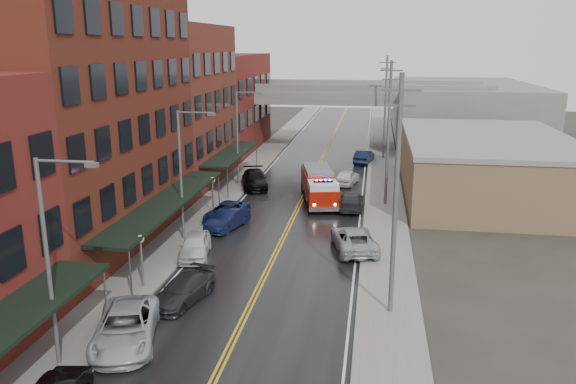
{
  "coord_description": "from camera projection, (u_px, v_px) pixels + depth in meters",
  "views": [
    {
      "loc": [
        6.06,
        -11.43,
        13.24
      ],
      "look_at": [
        0.12,
        26.86,
        3.0
      ],
      "focal_mm": 35.0,
      "sensor_mm": 36.0,
      "label": 1
    }
  ],
  "objects": [
    {
      "name": "parked_car_left_5",
      "position": [
        227.0,
        219.0,
        41.31
      ],
      "size": [
        2.69,
        4.68,
        1.46
      ],
      "primitive_type": "imported",
      "rotation": [
        0.0,
        0.0,
        -0.28
      ],
      "color": "#0E1434",
      "rests_on": "ground"
    },
    {
      "name": "parked_car_right_2",
      "position": [
        347.0,
        177.0,
        54.42
      ],
      "size": [
        2.55,
        4.57,
        1.47
      ],
      "primitive_type": "imported",
      "rotation": [
        0.0,
        0.0,
        2.94
      ],
      "color": "white",
      "rests_on": "ground"
    },
    {
      "name": "utility_pole_2",
      "position": [
        385.0,
        106.0,
        65.07
      ],
      "size": [
        1.8,
        0.24,
        12.0
      ],
      "color": "#59595B",
      "rests_on": "ground"
    },
    {
      "name": "parked_car_left_3",
      "position": [
        183.0,
        290.0,
        29.61
      ],
      "size": [
        2.91,
        4.91,
        1.33
      ],
      "primitive_type": "imported",
      "rotation": [
        0.0,
        0.0,
        -0.24
      ],
      "color": "#262628",
      "rests_on": "ground"
    },
    {
      "name": "fire_truck",
      "position": [
        319.0,
        185.0,
        47.96
      ],
      "size": [
        4.38,
        8.1,
        2.83
      ],
      "rotation": [
        0.0,
        0.0,
        0.22
      ],
      "color": "#9C1607",
      "rests_on": "ground"
    },
    {
      "name": "street_lamp_0",
      "position": [
        52.0,
        251.0,
        22.49
      ],
      "size": [
        2.64,
        0.22,
        9.0
      ],
      "color": "#59595B",
      "rests_on": "ground"
    },
    {
      "name": "brick_building_c",
      "position": [
        172.0,
        106.0,
        53.95
      ],
      "size": [
        9.0,
        15.0,
        15.0
      ],
      "primitive_type": "cube",
      "color": "brown",
      "rests_on": "ground"
    },
    {
      "name": "road",
      "position": [
        293.0,
        219.0,
        43.86
      ],
      "size": [
        11.0,
        160.0,
        0.02
      ],
      "primitive_type": "cube",
      "color": "black",
      "rests_on": "ground"
    },
    {
      "name": "parked_car_left_4",
      "position": [
        195.0,
        246.0,
        35.85
      ],
      "size": [
        2.62,
        4.72,
        1.52
      ],
      "primitive_type": "imported",
      "rotation": [
        0.0,
        0.0,
        0.19
      ],
      "color": "silver",
      "rests_on": "ground"
    },
    {
      "name": "street_lamp_2",
      "position": [
        240.0,
        132.0,
        53.07
      ],
      "size": [
        2.64,
        0.22,
        9.0
      ],
      "color": "#59595B",
      "rests_on": "ground"
    },
    {
      "name": "globe_lamp_2",
      "position": [
        213.0,
        187.0,
        44.22
      ],
      "size": [
        0.44,
        0.44,
        3.12
      ],
      "color": "#59595B",
      "rests_on": "ground"
    },
    {
      "name": "utility_pole_0",
      "position": [
        396.0,
        194.0,
        26.86
      ],
      "size": [
        1.8,
        0.24,
        12.0
      ],
      "color": "#59595B",
      "rests_on": "ground"
    },
    {
      "name": "street_lamp_1",
      "position": [
        184.0,
        167.0,
        37.78
      ],
      "size": [
        2.64,
        0.22,
        9.0
      ],
      "color": "#59595B",
      "rests_on": "ground"
    },
    {
      "name": "awning_2",
      "position": [
        232.0,
        154.0,
        54.24
      ],
      "size": [
        2.6,
        13.0,
        3.09
      ],
      "color": "black",
      "rests_on": "ground"
    },
    {
      "name": "parked_car_right_0",
      "position": [
        354.0,
        239.0,
        37.01
      ],
      "size": [
        3.71,
        5.96,
        1.54
      ],
      "primitive_type": "imported",
      "rotation": [
        0.0,
        0.0,
        3.36
      ],
      "color": "#A5A8AD",
      "rests_on": "ground"
    },
    {
      "name": "overpass",
      "position": [
        328.0,
        102.0,
        72.91
      ],
      "size": [
        40.0,
        10.0,
        7.5
      ],
      "color": "slate",
      "rests_on": "ground"
    },
    {
      "name": "parked_car_left_6",
      "position": [
        226.0,
        212.0,
        43.28
      ],
      "size": [
        3.07,
        5.25,
        1.37
      ],
      "primitive_type": "imported",
      "rotation": [
        0.0,
        0.0,
        -0.17
      ],
      "color": "#15234F",
      "rests_on": "ground"
    },
    {
      "name": "brick_building_b",
      "position": [
        77.0,
        111.0,
        36.85
      ],
      "size": [
        9.0,
        20.0,
        18.0
      ],
      "primitive_type": "cube",
      "color": "#572417",
      "rests_on": "ground"
    },
    {
      "name": "tan_building",
      "position": [
        485.0,
        167.0,
        50.41
      ],
      "size": [
        14.0,
        22.0,
        5.0
      ],
      "primitive_type": "cube",
      "color": "#8C6B4B",
      "rests_on": "ground"
    },
    {
      "name": "sidewalk_left",
      "position": [
        203.0,
        214.0,
        44.93
      ],
      "size": [
        3.0,
        160.0,
        0.15
      ],
      "primitive_type": "cube",
      "color": "slate",
      "rests_on": "ground"
    },
    {
      "name": "parked_car_left_7",
      "position": [
        255.0,
        179.0,
        53.19
      ],
      "size": [
        3.66,
        6.0,
        1.63
      ],
      "primitive_type": "imported",
      "rotation": [
        0.0,
        0.0,
        0.26
      ],
      "color": "black",
      "rests_on": "ground"
    },
    {
      "name": "parked_car_right_1",
      "position": [
        351.0,
        201.0,
        46.34
      ],
      "size": [
        2.06,
        4.91,
        1.42
      ],
      "primitive_type": "imported",
      "rotation": [
        0.0,
        0.0,
        3.13
      ],
      "color": "#28292B",
      "rests_on": "ground"
    },
    {
      "name": "parked_car_left_2",
      "position": [
        126.0,
        327.0,
        25.45
      ],
      "size": [
        4.15,
        6.24,
        1.59
      ],
      "primitive_type": "imported",
      "rotation": [
        0.0,
        0.0,
        0.29
      ],
      "color": "#B4B8BD",
      "rests_on": "ground"
    },
    {
      "name": "right_far_block",
      "position": [
        461.0,
        112.0,
        78.39
      ],
      "size": [
        18.0,
        30.0,
        8.0
      ],
      "primitive_type": "cube",
      "color": "slate",
      "rests_on": "ground"
    },
    {
      "name": "utility_pole_1",
      "position": [
        388.0,
        131.0,
        45.97
      ],
      "size": [
        1.8,
        0.24,
        12.0
      ],
      "color": "#59595B",
      "rests_on": "ground"
    },
    {
      "name": "globe_lamp_1",
      "position": [
        141.0,
        249.0,
        30.85
      ],
      "size": [
        0.44,
        0.44,
        3.12
      ],
      "color": "#59595B",
      "rests_on": "ground"
    },
    {
      "name": "brick_building_far",
      "position": [
        221.0,
        103.0,
        71.05
      ],
      "size": [
        9.0,
        20.0,
        12.0
      ],
      "primitive_type": "cube",
      "color": "maroon",
      "rests_on": "ground"
    },
    {
      "name": "awning_1",
      "position": [
        167.0,
        202.0,
        37.52
      ],
      "size": [
        2.6,
        18.0,
        3.09
      ],
      "color": "black",
      "rests_on": "ground"
    },
    {
      "name": "sidewalk_right",
      "position": [
        387.0,
        222.0,
        42.77
      ],
      "size": [
        3.0,
        160.0,
        0.15
      ],
      "primitive_type": "cube",
      "color": "slate",
      "rests_on": "ground"
    },
    {
      "name": "curb_right",
      "position": [
        365.0,
        221.0,
        43.01
      ],
      "size": [
        0.3,
        160.0,
        0.15
      ],
      "primitive_type": "cube",
      "color": "gray",
      "rests_on": "ground"
    },
    {
      "name": "parked_car_right_3",
      "position": [
        364.0,
        157.0,
        64.14
      ],
      "size": [
        2.39,
        4.85,
        1.53
      ],
      "primitive_type": "imported",
      "rotation": [
        0.0,
        0.0,
        2.97
      ],
      "color": "black",
      "rests_on": "ground"
    },
    {
      "name": "curb_left",
      "position": [
        223.0,
        215.0,
        44.68
      ],
      "size": [
        0.3,
        160.0,
        0.15
      ],
      "primitive_type": "cube",
      "color": "gray",
      "rests_on": "ground"
    }
  ]
}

